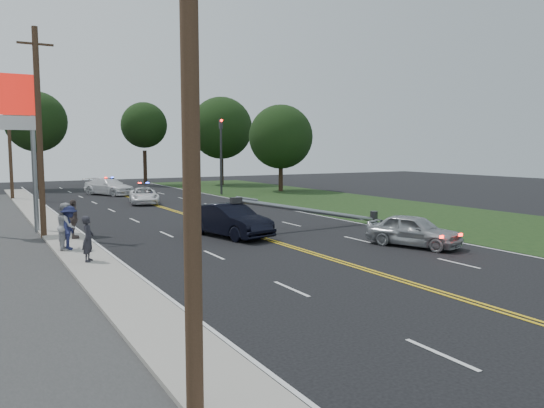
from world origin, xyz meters
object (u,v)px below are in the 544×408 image
bystander_b (66,226)px  bystander_d (74,219)px  fallen_streetlight (318,211)px  bystander_c (69,228)px  emergency_a (144,196)px  emergency_b (109,187)px  utility_pole_mid (39,132)px  traffic_signal (221,150)px  utility_pole_near (190,97)px  pylon_sign (5,114)px  bystander_a (88,239)px  crashed_sedan (230,220)px  waiting_sedan (414,231)px  utility_pole_far (10,139)px

bystander_b → bystander_d: size_ratio=1.07×
fallen_streetlight → bystander_c: 12.88m
emergency_a → emergency_b: (-0.59, 9.29, 0.16)m
fallen_streetlight → utility_pole_mid: size_ratio=0.94×
traffic_signal → utility_pole_mid: utility_pole_mid is taller
traffic_signal → utility_pole_near: 41.84m
pylon_sign → emergency_b: 23.27m
traffic_signal → emergency_a: size_ratio=1.56×
emergency_a → bystander_a: 22.10m
crashed_sedan → waiting_sedan: bearing=-60.2°
utility_pole_far → utility_pole_mid: bearing=-90.0°
bystander_d → traffic_signal: bearing=-33.0°
waiting_sedan → bystander_d: bystander_d is taller
utility_pole_near → emergency_b: utility_pole_near is taller
utility_pole_near → utility_pole_mid: same height
waiting_sedan → utility_pole_mid: bearing=121.8°
utility_pole_mid → bystander_c: utility_pole_mid is taller
utility_pole_near → bystander_b: bearing=88.5°
utility_pole_near → emergency_b: size_ratio=1.85×
utility_pole_near → bystander_c: 16.08m
fallen_streetlight → utility_pole_mid: bearing=163.4°
utility_pole_near → utility_pole_far: (0.00, 42.00, 0.00)m
utility_pole_near → bystander_b: size_ratio=5.10×
waiting_sedan → bystander_c: bystander_c is taller
crashed_sedan → emergency_b: bearing=76.2°
utility_pole_mid → fallen_streetlight: bearing=-16.6°
emergency_a → bystander_d: size_ratio=2.47×
fallen_streetlight → crashed_sedan: size_ratio=1.91×
bystander_a → bystander_d: bystander_d is taller
emergency_b → emergency_a: bearing=-114.1°
pylon_sign → bystander_c: pylon_sign is taller
bystander_b → emergency_a: bearing=-10.2°
utility_pole_far → emergency_a: 13.12m
emergency_b → bystander_a: 30.80m
fallen_streetlight → bystander_c: bearing=-178.0°
utility_pole_far → bystander_d: (1.14, -23.67, -4.05)m
emergency_a → pylon_sign: bearing=-119.6°
crashed_sedan → bystander_d: bystander_d is taller
bystander_b → traffic_signal: bearing=-22.3°
traffic_signal → crashed_sedan: 24.38m
utility_pole_mid → waiting_sedan: utility_pole_mid is taller
pylon_sign → waiting_sedan: bearing=-39.5°
pylon_sign → utility_pole_mid: utility_pole_mid is taller
utility_pole_near → crashed_sedan: size_ratio=2.04×
emergency_b → bystander_d: bearing=-133.9°
emergency_a → bystander_b: size_ratio=2.31×
bystander_c → bystander_d: bystander_c is taller
utility_pole_far → waiting_sedan: size_ratio=2.39×
utility_pole_mid → emergency_b: (8.17, 22.61, -4.30)m
emergency_a → bystander_d: bystander_d is taller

